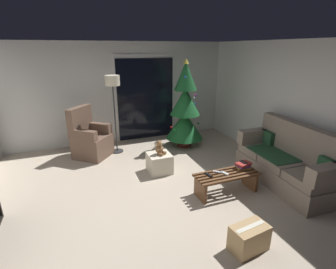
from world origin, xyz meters
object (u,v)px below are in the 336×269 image
object	(u,v)px
remote_silver	(218,172)
book_stack	(243,165)
ottoman	(159,163)
cell_phone	(244,162)
christmas_tree	(185,110)
armchair	(90,139)
coffee_table	(226,180)
remote_white	(225,173)
remote_black	(208,175)
teddy_bear_cream_by_tree	(157,148)
floor_lamp	(113,88)
teddy_bear_chestnut	(160,149)
cardboard_box_taped_mid_floor	(249,238)
couch	(287,162)

from	to	relation	value
remote_silver	book_stack	distance (m)	0.50
ottoman	cell_phone	bearing A→B (deg)	-41.66
christmas_tree	armchair	size ratio (longest dim) A/B	1.88
coffee_table	remote_white	distance (m)	0.14
remote_black	cell_phone	world-z (taller)	cell_phone
remote_black	teddy_bear_cream_by_tree	distance (m)	2.05
christmas_tree	ottoman	bearing A→B (deg)	-133.63
remote_black	book_stack	bearing A→B (deg)	-8.14
cell_phone	armchair	bearing A→B (deg)	131.44
christmas_tree	floor_lamp	distance (m)	1.76
coffee_table	teddy_bear_chestnut	size ratio (longest dim) A/B	3.86
ottoman	cardboard_box_taped_mid_floor	distance (m)	2.34
couch	floor_lamp	bearing A→B (deg)	135.72
christmas_tree	ottoman	distance (m)	1.68
remote_silver	ottoman	bearing A→B (deg)	70.50
remote_white	christmas_tree	bearing A→B (deg)	63.93
floor_lamp	ottoman	xyz separation A→B (m)	(0.60, -1.33, -1.32)
book_stack	floor_lamp	world-z (taller)	floor_lamp
couch	christmas_tree	xyz separation A→B (m)	(-0.97, 2.31, 0.53)
book_stack	floor_lamp	xyz separation A→B (m)	(-1.77, 2.39, 1.09)
ottoman	floor_lamp	bearing A→B (deg)	114.33
remote_white	remote_black	distance (m)	0.28
remote_silver	armchair	size ratio (longest dim) A/B	0.14
remote_black	armchair	distance (m)	2.90
armchair	floor_lamp	size ratio (longest dim) A/B	0.63
remote_silver	cardboard_box_taped_mid_floor	size ratio (longest dim) A/B	0.32
remote_black	teddy_bear_chestnut	bearing A→B (deg)	104.48
remote_black	teddy_bear_chestnut	xyz separation A→B (m)	(-0.47, 1.07, 0.12)
remote_silver	armchair	distance (m)	2.99
cell_phone	floor_lamp	distance (m)	3.15
remote_silver	teddy_bear_chestnut	size ratio (longest dim) A/B	0.55
remote_black	book_stack	world-z (taller)	book_stack
remote_black	teddy_bear_cream_by_tree	bearing A→B (deg)	86.39
armchair	cardboard_box_taped_mid_floor	world-z (taller)	armchair
book_stack	christmas_tree	bearing A→B (deg)	93.35
coffee_table	teddy_bear_cream_by_tree	world-z (taller)	coffee_table
book_stack	cell_phone	world-z (taller)	cell_phone
book_stack	teddy_bear_cream_by_tree	xyz separation A→B (m)	(-0.89, 2.01, -0.30)
christmas_tree	armchair	world-z (taller)	christmas_tree
couch	teddy_bear_chestnut	world-z (taller)	couch
cell_phone	teddy_bear_chestnut	distance (m)	1.57
remote_white	cell_phone	size ratio (longest dim) A/B	1.08
cell_phone	coffee_table	bearing A→B (deg)	-171.89
teddy_bear_chestnut	book_stack	bearing A→B (deg)	-42.20
armchair	teddy_bear_chestnut	size ratio (longest dim) A/B	3.96
cell_phone	armchair	distance (m)	3.34
couch	remote_black	distance (m)	1.54
teddy_bear_chestnut	ottoman	bearing A→B (deg)	125.25
couch	ottoman	size ratio (longest dim) A/B	4.50
cell_phone	armchair	xyz separation A→B (m)	(-2.37, 2.34, -0.07)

